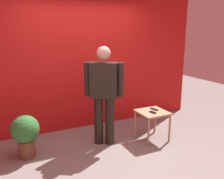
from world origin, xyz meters
The scene contains 7 objects.
ground_plane centered at (0.00, 0.00, 0.00)m, with size 12.00×12.00×0.00m, color gray.
back_wall_red centered at (0.00, 1.50, 1.45)m, with size 5.14×0.12×2.90m, color red.
standing_person centered at (0.07, 0.55, 0.95)m, with size 0.63×0.45×1.70m.
side_table centered at (0.91, 0.32, 0.45)m, with size 0.51×0.51×0.53m.
cell_phone centered at (0.88, 0.27, 0.54)m, with size 0.07×0.14×0.01m, color black.
tv_remote centered at (1.00, 0.39, 0.54)m, with size 0.04×0.17×0.02m, color black.
potted_plant centered at (-1.23, 0.64, 0.41)m, with size 0.44×0.44×0.69m.
Camera 1 is at (-1.54, -3.09, 1.95)m, focal length 38.97 mm.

